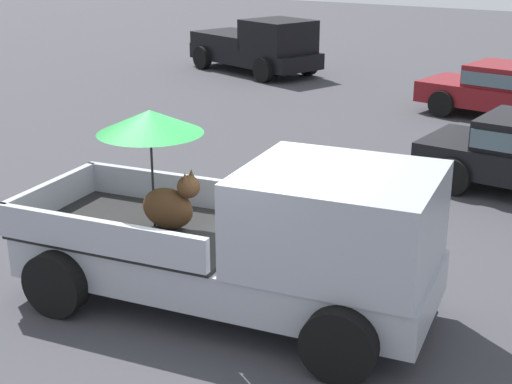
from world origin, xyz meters
name	(u,v)px	position (x,y,z in m)	size (l,w,h in m)	color
ground_plane	(225,306)	(0.00, 0.00, 0.00)	(80.00, 80.00, 0.00)	#38383D
pickup_truck_main	(258,237)	(0.43, 0.08, 0.98)	(5.30, 2.95, 2.35)	black
pickup_truck_red	(258,46)	(-8.60, 13.92, 0.87)	(5.11, 3.20, 1.80)	black
parked_sedan_far	(512,89)	(0.18, 11.85, 0.74)	(4.48, 2.37, 1.33)	black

